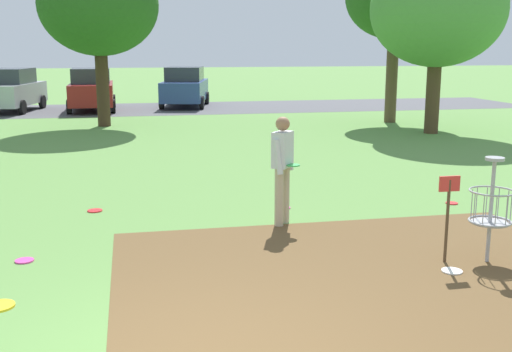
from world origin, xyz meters
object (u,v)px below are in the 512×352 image
object	(u,v)px
tree_mid_right	(99,5)
parked_car_center_right	(185,87)
parked_car_leftmost	(11,90)
frisbee_far_right	(24,261)
player_foreground_watching	(283,164)
frisbee_by_tee	(452,203)
frisbee_near_basket	(452,271)
disc_golf_basket	(486,206)
frisbee_mid_grass	(284,208)
frisbee_far_left	(95,211)
parked_car_center_left	(92,89)
tree_mid_center	(438,10)

from	to	relation	value
tree_mid_right	parked_car_center_right	size ratio (longest dim) A/B	1.31
parked_car_leftmost	frisbee_far_right	bearing A→B (deg)	-80.15
player_foreground_watching	frisbee_by_tee	distance (m)	3.50
frisbee_near_basket	parked_car_leftmost	distance (m)	23.63
frisbee_by_tee	frisbee_far_right	bearing A→B (deg)	-166.55
frisbee_by_tee	disc_golf_basket	bearing A→B (deg)	-111.64
disc_golf_basket	frisbee_near_basket	distance (m)	0.98
disc_golf_basket	frisbee_by_tee	bearing A→B (deg)	68.36
parked_car_leftmost	parked_car_center_right	xyz separation A→B (m)	(7.57, 0.69, 0.00)
frisbee_near_basket	frisbee_by_tee	bearing A→B (deg)	61.36
disc_golf_basket	frisbee_mid_grass	size ratio (longest dim) A/B	5.99
parked_car_leftmost	frisbee_far_left	bearing A→B (deg)	-76.47
parked_car_leftmost	parked_car_center_right	size ratio (longest dim) A/B	0.99
disc_golf_basket	frisbee_far_left	world-z (taller)	disc_golf_basket
parked_car_center_left	frisbee_far_left	bearing A→B (deg)	-87.00
player_foreground_watching	parked_car_leftmost	bearing A→B (deg)	110.59
tree_mid_right	parked_car_center_right	bearing A→B (deg)	62.71
disc_golf_basket	player_foreground_watching	distance (m)	3.11
frisbee_near_basket	frisbee_by_tee	distance (m)	3.61
frisbee_by_tee	player_foreground_watching	bearing A→B (deg)	-168.68
tree_mid_center	parked_car_center_left	distance (m)	15.10
parked_car_center_right	frisbee_by_tee	bearing A→B (deg)	-81.17
disc_golf_basket	parked_car_leftmost	xyz separation A→B (m)	(-9.43, 21.62, 0.17)
frisbee_far_left	parked_car_center_left	bearing A→B (deg)	93.00
frisbee_near_basket	frisbee_far_right	xyz separation A→B (m)	(-5.31, 1.48, 0.00)
frisbee_by_tee	parked_car_center_left	xyz separation A→B (m)	(-7.18, 18.38, 0.91)
frisbee_by_tee	frisbee_far_left	bearing A→B (deg)	173.19
tree_mid_center	parked_car_center_right	size ratio (longest dim) A/B	1.27
player_foreground_watching	frisbee_near_basket	distance (m)	3.11
tree_mid_center	parked_car_center_left	size ratio (longest dim) A/B	1.35
frisbee_near_basket	tree_mid_center	size ratio (longest dim) A/B	0.05
tree_mid_center	frisbee_near_basket	bearing A→B (deg)	-115.81
disc_golf_basket	parked_car_leftmost	bearing A→B (deg)	113.57
frisbee_near_basket	frisbee_far_left	distance (m)	5.98
parked_car_center_right	player_foreground_watching	bearing A→B (deg)	-90.82
frisbee_near_basket	tree_mid_right	bearing A→B (deg)	106.70
disc_golf_basket	tree_mid_center	bearing A→B (deg)	66.03
disc_golf_basket	frisbee_far_right	size ratio (longest dim) A/B	5.74
frisbee_mid_grass	tree_mid_right	size ratio (longest dim) A/B	0.04
disc_golf_basket	parked_car_center_right	world-z (taller)	parked_car_center_right
disc_golf_basket	player_foreground_watching	xyz separation A→B (m)	(-2.15, 2.24, 0.21)
disc_golf_basket	parked_car_leftmost	distance (m)	23.59
disc_golf_basket	parked_car_center_left	xyz separation A→B (m)	(-6.03, 21.27, 0.17)
frisbee_by_tee	frisbee_far_right	size ratio (longest dim) A/B	0.89
frisbee_far_right	disc_golf_basket	bearing A→B (deg)	-11.65
frisbee_mid_grass	frisbee_far_right	world-z (taller)	same
frisbee_near_basket	frisbee_far_left	xyz separation A→B (m)	(-4.53, 3.91, 0.00)
disc_golf_basket	parked_car_center_left	bearing A→B (deg)	105.82
player_foreground_watching	tree_mid_right	xyz separation A→B (m)	(-3.18, 13.34, 3.17)
tree_mid_center	disc_golf_basket	bearing A→B (deg)	-113.97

